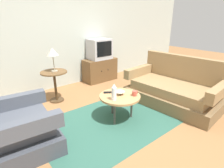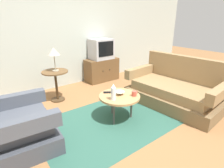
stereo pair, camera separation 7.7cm
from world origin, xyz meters
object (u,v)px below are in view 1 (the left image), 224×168
Objects in this scene: armchair at (13,131)px; tv_stand at (100,70)px; couch at (174,89)px; television at (99,49)px; side_table at (55,80)px; vase at (114,92)px; mug at (135,93)px; tv_remote_dark at (109,92)px; table_lamp at (52,53)px; bowl at (120,93)px; coffee_table at (120,97)px.

armchair reaches higher than tv_stand.
television is (-0.34, 2.07, 0.57)m from couch.
side_table is 1.48m from vase.
armchair is 8.25× the size of mug.
couch is 2.09m from tv_stand.
tv_remote_dark is (-0.99, -1.64, 0.14)m from tv_stand.
mug is (-1.07, 0.07, 0.18)m from couch.
table_lamp is (0.02, -0.01, 0.55)m from side_table.
mug is at bearing 81.87° from couch.
tv_stand is at bearing 60.34° from vase.
mug reaches higher than bowl.
tv_stand is 1.92m from tv_remote_dark.
side_table is (1.02, 1.10, 0.17)m from armchair.
television is at bearing 90.00° from tv_stand.
television is at bearing 64.10° from bowl.
side_table is 5.12× the size of mug.
couch is at bearing -164.85° from tv_remote_dark.
tv_stand is at bearing -90.00° from television.
tv_remote_dark is at bearing 126.36° from mug.
table_lamp is at bearing 115.58° from mug.
table_lamp is at bearing 113.06° from bowl.
tv_stand is 0.56m from television.
vase is 0.31m from tv_remote_dark.
armchair is 1.80× the size of television.
television is 2.13× the size of vase.
coffee_table is 0.77× the size of tv_stand.
side_table is at bearing 157.77° from table_lamp.
tv_stand is 1.68m from table_lamp.
armchair is 1.15× the size of tv_stand.
coffee_table is 0.07m from bowl.
side_table is 2.38× the size of vase.
coffee_table is at bearing -67.60° from side_table.
bowl is at bearing -66.94° from table_lamp.
television is 2.22m from vase.
couch is (2.82, -0.48, 0.00)m from armchair.
vase is (-1.09, -1.91, -0.30)m from television.
table_lamp is 1.36m from tv_remote_dark.
mug is at bearing -109.85° from television.
television is at bearing 70.15° from mug.
couch reaches higher than coffee_table.
side_table reaches higher than mug.
coffee_table is 1.46m from side_table.
table_lamp is at bearing -35.45° from tv_remote_dark.
coffee_table is at bearing -68.15° from table_lamp.
table_lamp reaches higher than tv_stand.
mug is 0.24m from bowl.
couch is 2.90× the size of side_table.
mug is at bearing -41.46° from coffee_table.
side_table is at bearing -34.80° from tv_remote_dark.
vase reaches higher than tv_stand.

